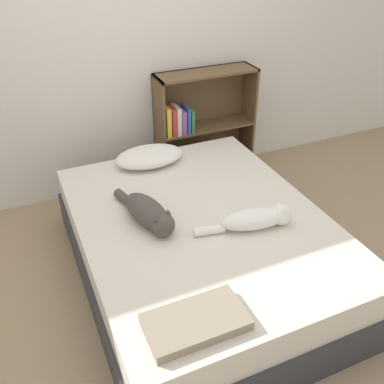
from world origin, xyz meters
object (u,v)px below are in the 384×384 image
(cat_light, at_px, (258,219))
(bookshelf, at_px, (199,123))
(cat_dark, at_px, (149,213))
(bed, at_px, (201,247))
(pillow, at_px, (149,156))

(cat_light, xyz_separation_m, bookshelf, (0.28, 1.43, -0.02))
(bookshelf, bearing_deg, cat_dark, -126.77)
(bed, relative_size, pillow, 3.82)
(cat_light, bearing_deg, bookshelf, 89.32)
(bed, relative_size, bookshelf, 2.02)
(pillow, distance_m, cat_dark, 0.74)
(pillow, relative_size, cat_light, 0.86)
(bed, distance_m, bookshelf, 1.35)
(cat_dark, bearing_deg, bookshelf, 128.28)
(cat_light, bearing_deg, cat_dark, 163.31)
(cat_dark, relative_size, bookshelf, 0.60)
(cat_dark, height_order, bookshelf, bookshelf)
(cat_light, bearing_deg, bed, 150.72)
(bed, relative_size, cat_light, 3.27)
(pillow, height_order, cat_light, cat_light)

